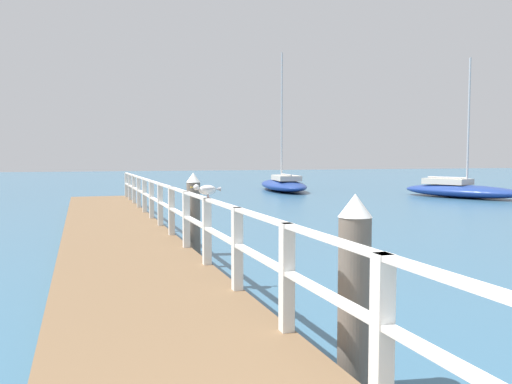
{
  "coord_description": "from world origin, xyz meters",
  "views": [
    {
      "loc": [
        -0.75,
        -0.36,
        2.02
      ],
      "look_at": [
        2.84,
        9.99,
        1.29
      ],
      "focal_mm": 35.64,
      "sensor_mm": 36.0,
      "label": 1
    }
  ],
  "objects": [
    {
      "name": "pier_deck",
      "position": [
        0.0,
        11.19,
        0.19
      ],
      "size": [
        2.3,
        22.39,
        0.38
      ],
      "primitive_type": "cube",
      "color": "brown",
      "rests_on": "ground_plane"
    },
    {
      "name": "pier_railing",
      "position": [
        1.07,
        11.19,
        1.02
      ],
      "size": [
        0.12,
        20.91,
        1.03
      ],
      "color": "silver",
      "rests_on": "pier_deck"
    },
    {
      "name": "dock_piling_near",
      "position": [
        1.45,
        3.41,
        0.87
      ],
      "size": [
        0.29,
        0.29,
        1.72
      ],
      "color": "#6B6056",
      "rests_on": "ground_plane"
    },
    {
      "name": "dock_piling_far",
      "position": [
        1.45,
        9.94,
        0.87
      ],
      "size": [
        0.29,
        0.29,
        1.72
      ],
      "color": "#6B6056",
      "rests_on": "ground_plane"
    },
    {
      "name": "seagull_foreground",
      "position": [
        1.06,
        7.14,
        1.55
      ],
      "size": [
        0.48,
        0.19,
        0.21
      ],
      "rotation": [
        0.0,
        0.0,
        1.64
      ],
      "color": "white",
      "rests_on": "pier_railing"
    },
    {
      "name": "boat_2",
      "position": [
        17.62,
        20.74,
        0.39
      ],
      "size": [
        4.25,
        6.7,
        7.01
      ],
      "rotation": [
        0.0,
        0.0,
        3.49
      ],
      "color": "navy",
      "rests_on": "ground_plane"
    },
    {
      "name": "boat_4",
      "position": [
        11.03,
        28.57,
        0.41
      ],
      "size": [
        3.55,
        7.84,
        8.48
      ],
      "rotation": [
        0.0,
        0.0,
        -0.17
      ],
      "color": "navy",
      "rests_on": "ground_plane"
    }
  ]
}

